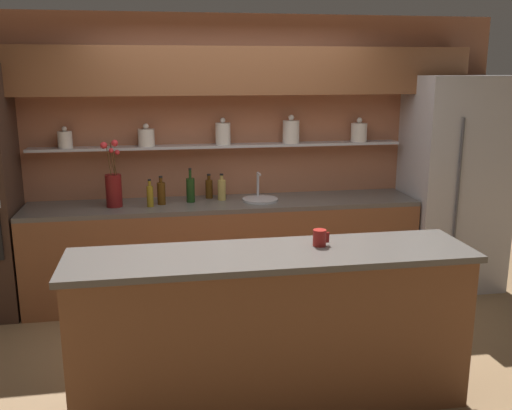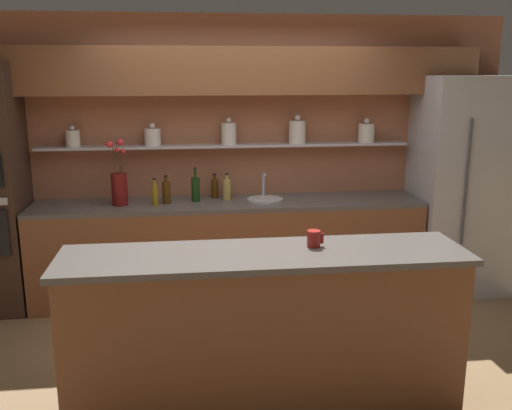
# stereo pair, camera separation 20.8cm
# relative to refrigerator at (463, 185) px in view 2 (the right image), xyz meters

# --- Properties ---
(ground_plane) EXTENTS (12.00, 12.00, 0.00)m
(ground_plane) POSITION_rel_refrigerator_xyz_m (-2.16, -1.20, -1.02)
(ground_plane) COLOR olive
(back_wall_unit) EXTENTS (5.20, 0.44, 2.60)m
(back_wall_unit) POSITION_rel_refrigerator_xyz_m (-2.16, 0.33, 0.53)
(back_wall_unit) COLOR #A86647
(back_wall_unit) RESTS_ON ground_plane
(back_counter_unit) EXTENTS (3.56, 0.62, 0.92)m
(back_counter_unit) POSITION_rel_refrigerator_xyz_m (-2.24, 0.04, -0.56)
(back_counter_unit) COLOR brown
(back_counter_unit) RESTS_ON ground_plane
(island_counter) EXTENTS (2.50, 0.61, 1.02)m
(island_counter) POSITION_rel_refrigerator_xyz_m (-2.16, -1.77, -0.51)
(island_counter) COLOR brown
(island_counter) RESTS_ON ground_plane
(refrigerator) EXTENTS (0.89, 0.73, 2.05)m
(refrigerator) POSITION_rel_refrigerator_xyz_m (0.00, 0.00, 0.00)
(refrigerator) COLOR #B7B7BC
(refrigerator) RESTS_ON ground_plane
(flower_vase) EXTENTS (0.16, 0.16, 0.60)m
(flower_vase) POSITION_rel_refrigerator_xyz_m (-3.22, 0.03, 0.08)
(flower_vase) COLOR maroon
(flower_vase) RESTS_ON back_counter_unit
(sink_fixture) EXTENTS (0.33, 0.33, 0.25)m
(sink_fixture) POSITION_rel_refrigerator_xyz_m (-1.90, 0.05, -0.08)
(sink_fixture) COLOR #B7B7BC
(sink_fixture) RESTS_ON back_counter_unit
(bottle_spirit_0) EXTENTS (0.08, 0.08, 0.25)m
(bottle_spirit_0) POSITION_rel_refrigerator_xyz_m (-2.25, 0.13, -0.00)
(bottle_spirit_0) COLOR tan
(bottle_spirit_0) RESTS_ON back_counter_unit
(bottle_spirit_1) EXTENTS (0.07, 0.07, 0.26)m
(bottle_spirit_1) POSITION_rel_refrigerator_xyz_m (-2.80, 0.04, 0.00)
(bottle_spirit_1) COLOR #4C2D0C
(bottle_spirit_1) RESTS_ON back_counter_unit
(bottle_oil_2) EXTENTS (0.06, 0.06, 0.25)m
(bottle_oil_2) POSITION_rel_refrigerator_xyz_m (-2.90, -0.03, -0.00)
(bottle_oil_2) COLOR olive
(bottle_oil_2) RESTS_ON back_counter_unit
(bottle_wine_3) EXTENTS (0.08, 0.08, 0.31)m
(bottle_wine_3) POSITION_rel_refrigerator_xyz_m (-2.54, 0.09, 0.01)
(bottle_wine_3) COLOR #193814
(bottle_wine_3) RESTS_ON back_counter_unit
(bottle_sauce_4) EXTENTS (0.05, 0.05, 0.17)m
(bottle_sauce_4) POSITION_rel_refrigerator_xyz_m (-2.25, 0.23, -0.03)
(bottle_sauce_4) COLOR #9E4C0A
(bottle_sauce_4) RESTS_ON back_counter_unit
(bottle_spirit_5) EXTENTS (0.07, 0.07, 0.23)m
(bottle_spirit_5) POSITION_rel_refrigerator_xyz_m (-2.36, 0.22, -0.01)
(bottle_spirit_5) COLOR #4C2D0C
(bottle_spirit_5) RESTS_ON back_counter_unit
(coffee_mug) EXTENTS (0.10, 0.08, 0.10)m
(coffee_mug) POSITION_rel_refrigerator_xyz_m (-1.83, -1.69, 0.05)
(coffee_mug) COLOR maroon
(coffee_mug) RESTS_ON island_counter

